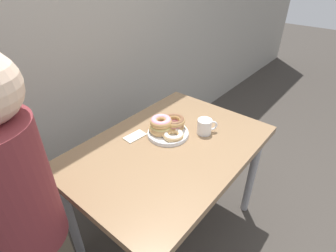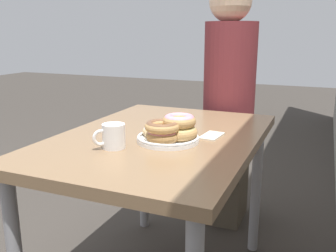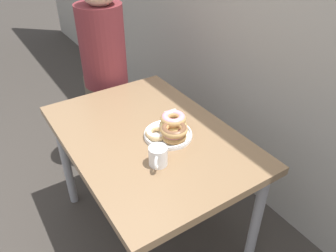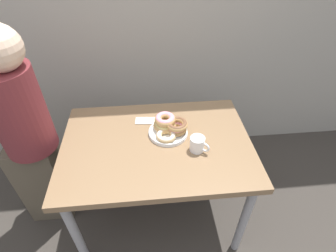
{
  "view_description": "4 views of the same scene",
  "coord_description": "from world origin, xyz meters",
  "px_view_note": "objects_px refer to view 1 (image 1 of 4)",
  "views": [
    {
      "loc": [
        -0.86,
        -0.33,
        1.56
      ],
      "look_at": [
        0.07,
        0.44,
        0.77
      ],
      "focal_mm": 28.0,
      "sensor_mm": 36.0,
      "label": 1
    },
    {
      "loc": [
        1.31,
        0.96,
        1.11
      ],
      "look_at": [
        0.07,
        0.44,
        0.77
      ],
      "focal_mm": 40.0,
      "sensor_mm": 36.0,
      "label": 2
    },
    {
      "loc": [
        1.14,
        -0.26,
        1.63
      ],
      "look_at": [
        0.07,
        0.44,
        0.77
      ],
      "focal_mm": 35.0,
      "sensor_mm": 36.0,
      "label": 3
    },
    {
      "loc": [
        -0.04,
        -0.71,
        1.75
      ],
      "look_at": [
        0.07,
        0.44,
        0.77
      ],
      "focal_mm": 28.0,
      "sensor_mm": 36.0,
      "label": 4
    }
  ],
  "objects_px": {
    "coffee_mug": "(205,126)",
    "napkin": "(135,136)",
    "person_figure": "(22,228)",
    "donut_plate": "(168,127)",
    "dining_table": "(169,157)"
  },
  "relations": [
    {
      "from": "donut_plate",
      "to": "napkin",
      "type": "relative_size",
      "value": 1.98
    },
    {
      "from": "dining_table",
      "to": "napkin",
      "type": "height_order",
      "value": "napkin"
    },
    {
      "from": "donut_plate",
      "to": "person_figure",
      "type": "distance_m",
      "value": 0.82
    },
    {
      "from": "coffee_mug",
      "to": "person_figure",
      "type": "relative_size",
      "value": 0.08
    },
    {
      "from": "dining_table",
      "to": "coffee_mug",
      "type": "relative_size",
      "value": 10.53
    },
    {
      "from": "dining_table",
      "to": "coffee_mug",
      "type": "bearing_deg",
      "value": -19.83
    },
    {
      "from": "donut_plate",
      "to": "napkin",
      "type": "bearing_deg",
      "value": 138.87
    },
    {
      "from": "dining_table",
      "to": "person_figure",
      "type": "distance_m",
      "value": 0.75
    },
    {
      "from": "dining_table",
      "to": "coffee_mug",
      "type": "xyz_separation_m",
      "value": [
        0.22,
        -0.08,
        0.12
      ]
    },
    {
      "from": "coffee_mug",
      "to": "napkin",
      "type": "bearing_deg",
      "value": 135.18
    },
    {
      "from": "coffee_mug",
      "to": "dining_table",
      "type": "bearing_deg",
      "value": 160.17
    },
    {
      "from": "person_figure",
      "to": "napkin",
      "type": "xyz_separation_m",
      "value": [
        0.68,
        0.1,
        0.0
      ]
    },
    {
      "from": "donut_plate",
      "to": "person_figure",
      "type": "height_order",
      "value": "person_figure"
    },
    {
      "from": "dining_table",
      "to": "person_figure",
      "type": "relative_size",
      "value": 0.79
    },
    {
      "from": "coffee_mug",
      "to": "napkin",
      "type": "relative_size",
      "value": 0.81
    }
  ]
}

